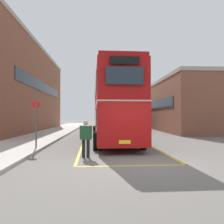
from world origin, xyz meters
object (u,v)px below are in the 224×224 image
Objects in this scene: double_decker_bus at (114,105)px; single_deck_bus at (130,117)px; pedestrian_boarding at (86,136)px; bus_stop_sign at (36,119)px.

single_deck_bus is at bearing 79.34° from double_decker_bus.
single_deck_bus is (3.24, 17.22, -0.87)m from double_decker_bus.
single_deck_bus reaches higher than pedestrian_boarding.
bus_stop_sign is at bearing 139.75° from pedestrian_boarding.
double_decker_bus is 4.26× the size of bus_stop_sign.
double_decker_bus reaches higher than bus_stop_sign.
double_decker_bus is at bearing 74.19° from pedestrian_boarding.
double_decker_bus is 17.55m from single_deck_bus.
double_decker_bus reaches higher than single_deck_bus.
double_decker_bus is 5.40m from bus_stop_sign.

